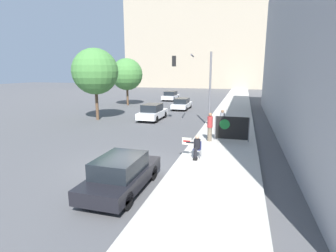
# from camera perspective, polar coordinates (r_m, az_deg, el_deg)

# --- Properties ---
(ground_plane) EXTENTS (160.00, 160.00, 0.00)m
(ground_plane) POSITION_cam_1_polar(r_m,az_deg,el_deg) (12.96, -8.25, -8.82)
(ground_plane) COLOR #4F4F51
(sidewalk_curb) EXTENTS (3.99, 90.00, 0.16)m
(sidewalk_curb) POSITION_cam_1_polar(r_m,az_deg,el_deg) (26.42, 13.57, 1.78)
(sidewalk_curb) COLOR #B7B2A8
(sidewalk_curb) RESTS_ON ground_plane
(building_backdrop_far) EXTENTS (52.00, 12.00, 34.33)m
(building_backdrop_far) POSITION_cam_1_polar(r_m,az_deg,el_deg) (77.83, 11.42, 20.96)
(building_backdrop_far) COLOR tan
(building_backdrop_far) RESTS_ON ground_plane
(seated_protester) EXTENTS (0.97, 0.77, 1.18)m
(seated_protester) POSITION_cam_1_polar(r_m,az_deg,el_deg) (13.56, 6.18, -4.31)
(seated_protester) COLOR #474C56
(seated_protester) RESTS_ON sidewalk_curb
(jogger_on_sidewalk) EXTENTS (0.34, 0.34, 1.83)m
(jogger_on_sidewalk) POSITION_cam_1_polar(r_m,az_deg,el_deg) (16.83, 9.10, -0.12)
(jogger_on_sidewalk) COLOR #756651
(jogger_on_sidewalk) RESTS_ON sidewalk_curb
(pedestrian_behind) EXTENTS (0.34, 0.34, 1.72)m
(pedestrian_behind) POSITION_cam_1_polar(r_m,az_deg,el_deg) (18.99, 11.71, 0.96)
(pedestrian_behind) COLOR #334775
(pedestrian_behind) RESTS_ON sidewalk_curb
(protest_banner) EXTENTS (2.15, 0.06, 1.57)m
(protest_banner) POSITION_cam_1_polar(r_m,az_deg,el_deg) (17.17, 13.68, -0.44)
(protest_banner) COLOR slate
(protest_banner) RESTS_ON sidewalk_curb
(traffic_light_pole) EXTENTS (3.19, 2.96, 5.90)m
(traffic_light_pole) POSITION_cam_1_polar(r_m,az_deg,el_deg) (21.74, 6.28, 10.72)
(traffic_light_pole) COLOR slate
(traffic_light_pole) RESTS_ON sidewalk_curb
(parked_car_curbside) EXTENTS (1.77, 4.16, 1.41)m
(parked_car_curbside) POSITION_cam_1_polar(r_m,az_deg,el_deg) (10.34, -10.10, -10.17)
(parked_car_curbside) COLOR black
(parked_car_curbside) RESTS_ON ground_plane
(car_on_road_nearest) EXTENTS (1.77, 4.30, 1.52)m
(car_on_road_nearest) POSITION_cam_1_polar(r_m,az_deg,el_deg) (24.90, -3.37, 3.06)
(car_on_road_nearest) COLOR white
(car_on_road_nearest) RESTS_ON ground_plane
(car_on_road_midblock) EXTENTS (1.74, 4.26, 1.36)m
(car_on_road_midblock) POSITION_cam_1_polar(r_m,az_deg,el_deg) (31.84, 3.05, 4.86)
(car_on_road_midblock) COLOR white
(car_on_road_midblock) RESTS_ON ground_plane
(car_on_road_distant) EXTENTS (1.88, 4.50, 1.46)m
(car_on_road_distant) POSITION_cam_1_polar(r_m,az_deg,el_deg) (41.76, 0.61, 6.60)
(car_on_road_distant) COLOR silver
(car_on_road_distant) RESTS_ON ground_plane
(street_tree_near_curb) EXTENTS (4.23, 4.23, 6.63)m
(street_tree_near_curb) POSITION_cam_1_polar(r_m,az_deg,el_deg) (25.50, -15.58, 11.34)
(street_tree_near_curb) COLOR brown
(street_tree_near_curb) RESTS_ON ground_plane
(street_tree_midblock) EXTENTS (4.20, 4.20, 6.24)m
(street_tree_midblock) POSITION_cam_1_polar(r_m,az_deg,el_deg) (35.98, -8.95, 11.04)
(street_tree_midblock) COLOR brown
(street_tree_midblock) RESTS_ON ground_plane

